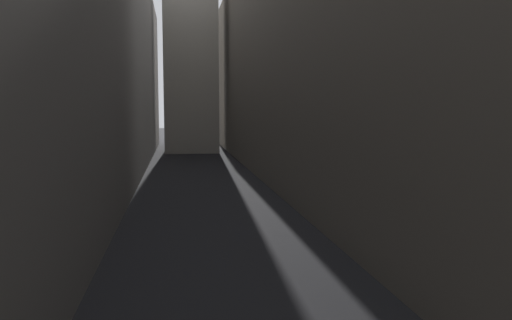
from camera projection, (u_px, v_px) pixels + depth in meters
The scene contains 3 objects.
ground_plane at pixel (204, 190), 41.99m from camera, with size 264.00×264.00×0.00m, color black.
building_block_left at pixel (62, 48), 41.11m from camera, with size 11.34×108.00×23.00m, color slate.
building_block_right at pixel (346, 46), 44.64m from camera, with size 14.18×108.00×24.20m, color #60594F.
Camera 1 is at (-2.10, 6.30, 6.68)m, focal length 35.96 mm.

